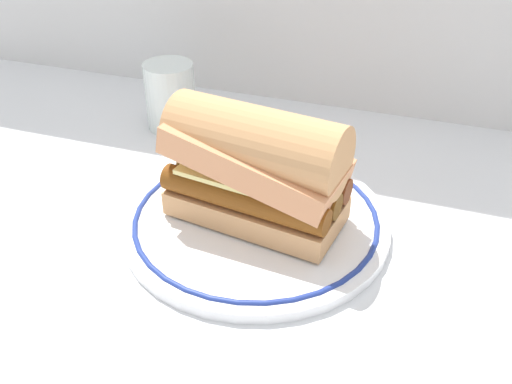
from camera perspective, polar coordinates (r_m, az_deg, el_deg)
ground_plane at (r=0.62m, az=2.28°, el=-3.88°), size 1.50×1.50×0.00m
plate at (r=0.62m, az=0.00°, el=-2.84°), size 0.29×0.29×0.01m
sausage_sandwich at (r=0.58m, az=0.00°, el=2.70°), size 0.19×0.11×0.13m
drinking_glass at (r=0.81m, az=-8.49°, el=9.05°), size 0.07×0.07×0.09m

